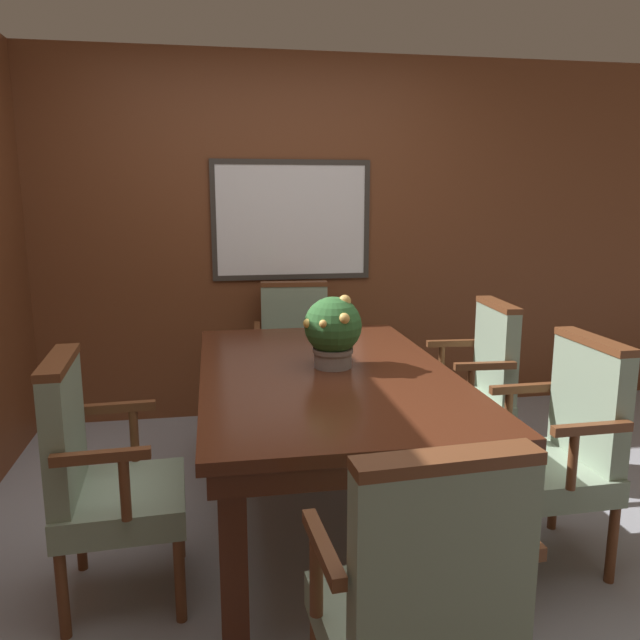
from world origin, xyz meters
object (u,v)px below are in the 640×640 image
Objects in this scene: chair_head_far at (295,351)px; chair_right_far at (474,383)px; chair_head_near at (422,603)px; chair_right_near at (561,444)px; dining_table at (326,390)px; potted_plant at (333,330)px; chair_left_near at (100,473)px.

chair_right_far is (0.88, -0.87, 0.00)m from chair_head_far.
chair_head_near is 1.00× the size of chair_right_near.
chair_head_far is 1.00× the size of chair_right_near.
dining_table is 1.02m from chair_right_far.
chair_right_near is 1.08m from potted_plant.
chair_right_far is at bearing 25.66° from dining_table.
chair_right_near is 1.84m from chair_left_near.
chair_head_far is at bearing -32.43° from chair_left_near.
chair_right_far is (0.91, 0.44, -0.15)m from dining_table.
chair_head_near is 1.32m from chair_left_near.
chair_right_far is 2.86× the size of potted_plant.
chair_right_near is at bearing -28.95° from potted_plant.
potted_plant is (-0.87, 0.48, 0.42)m from chair_right_near.
potted_plant is (0.97, 0.44, 0.42)m from chair_left_near.
chair_right_near is (0.00, -0.88, 0.00)m from chair_right_far.
chair_head_far is 1.33m from potted_plant.
chair_head_near is at bearing -23.70° from chair_right_far.
chair_right_far is (0.91, 1.76, 0.00)m from chair_head_near.
potted_plant is at bearing -120.17° from chair_right_near.
chair_head_far is at bearing -131.27° from chair_right_far.
chair_head_far is 1.24m from chair_right_far.
dining_table is 1.33m from chair_head_near.
chair_left_near is at bearing -155.58° from potted_plant.
dining_table is at bearing -60.82° from chair_right_far.
chair_right_far is 1.04m from potted_plant.
chair_right_near is 1.00× the size of chair_left_near.
chair_right_far is at bearing -120.98° from chair_head_near.
chair_head_near is at bearing -91.47° from potted_plant.
chair_head_near and chair_left_near have the same top height.
chair_head_near is (-0.03, -2.63, 0.00)m from chair_head_far.
dining_table is at bearing -116.83° from chair_right_near.
chair_head_near reaches higher than dining_table.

